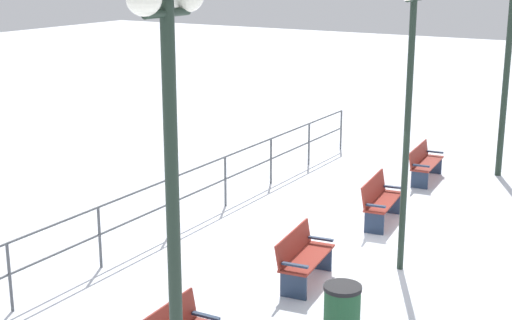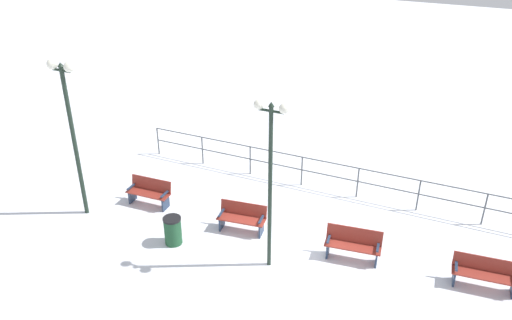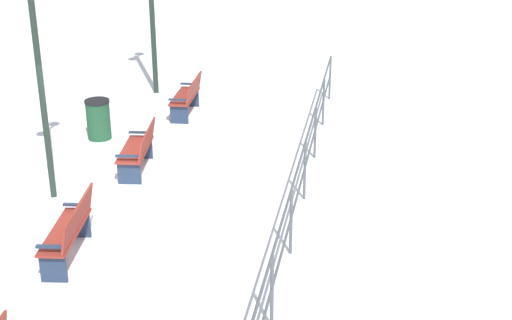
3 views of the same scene
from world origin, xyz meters
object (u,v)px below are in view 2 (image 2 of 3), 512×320
object	(u,v)px
bench_fourth	(485,273)
trash_bin	(173,230)
bench_third	(353,244)
lamppost_near	(69,111)
bench_second	(242,217)
bench_nearest	(149,192)
lamppost_middle	(270,159)

from	to	relation	value
bench_fourth	trash_bin	xyz separation A→B (m)	(1.71, -8.53, -0.01)
bench_third	lamppost_near	world-z (taller)	lamppost_near
bench_second	bench_third	xyz separation A→B (m)	(-0.03, 3.47, 0.04)
bench_third	trash_bin	size ratio (longest dim) A/B	1.83
bench_nearest	bench_second	size ratio (longest dim) A/B	0.98
bench_second	trash_bin	size ratio (longest dim) A/B	1.73
bench_second	bench_fourth	xyz separation A→B (m)	(-0.27, 6.95, -0.00)
lamppost_near	lamppost_middle	distance (m)	6.49
bench_fourth	lamppost_middle	xyz separation A→B (m)	(1.47, -5.54, 2.89)
bench_nearest	trash_bin	world-z (taller)	bench_nearest
bench_third	trash_bin	distance (m)	5.27
bench_third	bench_second	bearing A→B (deg)	-96.64
bench_fourth	lamppost_near	bearing A→B (deg)	-88.25
bench_fourth	trash_bin	distance (m)	8.70
bench_third	lamppost_middle	xyz separation A→B (m)	(1.23, -2.06, 2.85)
bench_fourth	lamppost_middle	world-z (taller)	lamppost_middle
bench_nearest	lamppost_near	distance (m)	3.72
trash_bin	bench_fourth	bearing A→B (deg)	101.32
lamppost_near	lamppost_middle	xyz separation A→B (m)	(0.00, 6.48, -0.22)
bench_second	bench_third	distance (m)	3.47
bench_third	lamppost_near	bearing A→B (deg)	-88.97
bench_third	trash_bin	xyz separation A→B (m)	(1.47, -5.06, -0.05)
bench_third	lamppost_near	xyz separation A→B (m)	(1.23, -8.55, 3.07)
lamppost_middle	bench_fourth	bearing A→B (deg)	104.82
lamppost_middle	trash_bin	world-z (taller)	lamppost_middle
bench_second	trash_bin	distance (m)	2.14
bench_third	lamppost_near	distance (m)	9.16
bench_third	bench_fourth	bearing A→B (deg)	86.66
bench_fourth	lamppost_middle	distance (m)	6.42
bench_second	lamppost_near	size ratio (longest dim) A/B	0.30
bench_fourth	trash_bin	bearing A→B (deg)	-83.88
lamppost_near	trash_bin	bearing A→B (deg)	86.03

